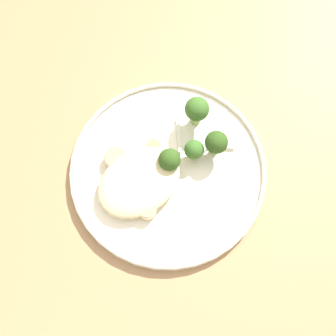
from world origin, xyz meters
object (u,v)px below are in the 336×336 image
object	(u,v)px
broccoli_floret_near_rim	(197,110)
broccoli_floret_rear_charred	(216,143)
dinner_plate	(168,171)
seared_scallop_rear_pale	(116,158)
seared_scallop_half_hidden	(154,147)
broccoli_floret_tall_stalk	(169,160)
seared_scallop_on_noodles	(109,180)
seared_scallop_front_small	(146,208)
seared_scallop_large_seared	(135,189)
broccoli_floret_split_head	(194,150)

from	to	relation	value
broccoli_floret_near_rim	broccoli_floret_rear_charred	distance (m)	0.06
dinner_plate	seared_scallop_rear_pale	distance (m)	0.08
seared_scallop_half_hidden	broccoli_floret_near_rim	xyz separation A→B (m)	(-0.08, -0.00, 0.03)
dinner_plate	broccoli_floret_near_rim	xyz separation A→B (m)	(-0.08, -0.04, 0.04)
broccoli_floret_tall_stalk	seared_scallop_rear_pale	bearing A→B (deg)	-44.26
broccoli_floret_tall_stalk	seared_scallop_half_hidden	bearing A→B (deg)	-85.82
seared_scallop_rear_pale	seared_scallop_on_noodles	world-z (taller)	seared_scallop_on_noodles
broccoli_floret_tall_stalk	dinner_plate	bearing A→B (deg)	31.37
broccoli_floret_rear_charred	dinner_plate	bearing A→B (deg)	-13.97
broccoli_floret_tall_stalk	broccoli_floret_rear_charred	distance (m)	0.07
seared_scallop_on_noodles	broccoli_floret_tall_stalk	distance (m)	0.09
seared_scallop_front_small	seared_scallop_large_seared	size ratio (longest dim) A/B	1.00
seared_scallop_rear_pale	dinner_plate	bearing A→B (deg)	131.61
seared_scallop_half_hidden	broccoli_floret_tall_stalk	distance (m)	0.04
seared_scallop_on_noodles	broccoli_floret_rear_charred	world-z (taller)	broccoli_floret_rear_charred
dinner_plate	broccoli_floret_split_head	bearing A→B (deg)	173.73
dinner_plate	broccoli_floret_rear_charred	world-z (taller)	broccoli_floret_rear_charred
broccoli_floret_near_rim	broccoli_floret_tall_stalk	distance (m)	0.09
seared_scallop_front_small	broccoli_floret_split_head	bearing A→B (deg)	-167.05
seared_scallop_front_small	broccoli_floret_split_head	size ratio (longest dim) A/B	0.64
seared_scallop_large_seared	seared_scallop_rear_pale	bearing A→B (deg)	-95.76
seared_scallop_on_noodles	broccoli_floret_split_head	size ratio (longest dim) A/B	0.56
seared_scallop_large_seared	broccoli_floret_split_head	bearing A→B (deg)	175.69
broccoli_floret_near_rim	broccoli_floret_rear_charred	world-z (taller)	broccoli_floret_near_rim
dinner_plate	seared_scallop_large_seared	size ratio (longest dim) A/B	11.17
seared_scallop_front_small	dinner_plate	bearing A→B (deg)	-154.84
seared_scallop_rear_pale	broccoli_floret_split_head	distance (m)	0.11
dinner_plate	seared_scallop_front_small	distance (m)	0.07
seared_scallop_rear_pale	broccoli_floret_rear_charred	bearing A→B (deg)	148.53
dinner_plate	broccoli_floret_rear_charred	xyz separation A→B (m)	(-0.07, 0.02, 0.03)
broccoli_floret_rear_charred	seared_scallop_large_seared	bearing A→B (deg)	-9.15
broccoli_floret_near_rim	dinner_plate	bearing A→B (deg)	24.94
broccoli_floret_near_rim	broccoli_floret_split_head	world-z (taller)	broccoli_floret_near_rim
broccoli_floret_near_rim	broccoli_floret_tall_stalk	world-z (taller)	broccoli_floret_near_rim
broccoli_floret_near_rim	broccoli_floret_rear_charred	xyz separation A→B (m)	(0.01, 0.06, -0.00)
seared_scallop_front_small	broccoli_floret_rear_charred	size ratio (longest dim) A/B	0.50
broccoli_floret_split_head	seared_scallop_rear_pale	bearing A→B (deg)	-33.45
broccoli_floret_split_head	broccoli_floret_rear_charred	world-z (taller)	broccoli_floret_rear_charred
broccoli_floret_split_head	broccoli_floret_rear_charred	size ratio (longest dim) A/B	0.77
seared_scallop_on_noodles	broccoli_floret_split_head	distance (m)	0.13
seared_scallop_on_noodles	broccoli_floret_near_rim	xyz separation A→B (m)	(-0.16, -0.00, 0.03)
seared_scallop_on_noodles	broccoli_floret_tall_stalk	bearing A→B (deg)	158.48
seared_scallop_large_seared	broccoli_floret_tall_stalk	bearing A→B (deg)	-179.81
seared_scallop_front_small	seared_scallop_on_noodles	size ratio (longest dim) A/B	1.15
seared_scallop_half_hidden	broccoli_floret_near_rim	world-z (taller)	broccoli_floret_near_rim
seared_scallop_large_seared	broccoli_floret_rear_charred	size ratio (longest dim) A/B	0.50
seared_scallop_rear_pale	seared_scallop_large_seared	distance (m)	0.06
seared_scallop_large_seared	broccoli_floret_near_rim	xyz separation A→B (m)	(-0.14, -0.04, 0.02)
seared_scallop_large_seared	dinner_plate	bearing A→B (deg)	177.19
seared_scallop_rear_pale	broccoli_floret_near_rim	xyz separation A→B (m)	(-0.13, 0.02, 0.03)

